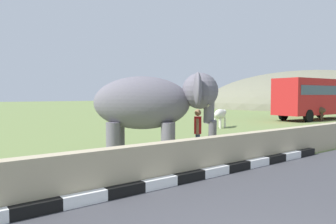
{
  "coord_description": "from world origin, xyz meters",
  "views": [
    {
      "loc": [
        -3.16,
        -1.69,
        2.14
      ],
      "look_at": [
        2.9,
        6.26,
        1.6
      ],
      "focal_mm": 33.67,
      "sensor_mm": 36.0,
      "label": 1
    }
  ],
  "objects_px": {
    "person_handler": "(198,130)",
    "cow_near": "(220,115)",
    "elephant": "(153,104)",
    "cow_mid": "(315,111)",
    "bus_red": "(315,96)"
  },
  "relations": [
    {
      "from": "cow_near",
      "to": "person_handler",
      "type": "bearing_deg",
      "value": -141.11
    },
    {
      "from": "person_handler",
      "to": "bus_red",
      "type": "bearing_deg",
      "value": 17.31
    },
    {
      "from": "person_handler",
      "to": "cow_near",
      "type": "xyz_separation_m",
      "value": [
        7.83,
        6.32,
        -0.06
      ]
    },
    {
      "from": "cow_near",
      "to": "cow_mid",
      "type": "bearing_deg",
      "value": -5.76
    },
    {
      "from": "bus_red",
      "to": "cow_near",
      "type": "bearing_deg",
      "value": 178.65
    },
    {
      "from": "bus_red",
      "to": "cow_near",
      "type": "xyz_separation_m",
      "value": [
        -11.57,
        0.27,
        -1.21
      ]
    },
    {
      "from": "elephant",
      "to": "person_handler",
      "type": "xyz_separation_m",
      "value": [
        1.59,
        -0.39,
        -0.92
      ]
    },
    {
      "from": "cow_mid",
      "to": "bus_red",
      "type": "bearing_deg",
      "value": 29.15
    },
    {
      "from": "person_handler",
      "to": "cow_mid",
      "type": "relative_size",
      "value": 0.86
    },
    {
      "from": "person_handler",
      "to": "cow_near",
      "type": "relative_size",
      "value": 0.88
    },
    {
      "from": "elephant",
      "to": "cow_near",
      "type": "height_order",
      "value": "elephant"
    },
    {
      "from": "bus_red",
      "to": "cow_near",
      "type": "distance_m",
      "value": 11.64
    },
    {
      "from": "bus_red",
      "to": "cow_mid",
      "type": "relative_size",
      "value": 4.57
    },
    {
      "from": "person_handler",
      "to": "cow_near",
      "type": "height_order",
      "value": "person_handler"
    },
    {
      "from": "person_handler",
      "to": "cow_mid",
      "type": "bearing_deg",
      "value": 16.34
    }
  ]
}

